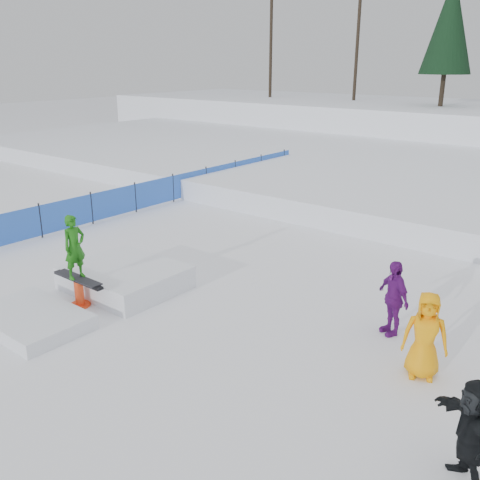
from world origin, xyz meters
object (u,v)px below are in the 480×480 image
Objects in this scene: spectator_purple at (393,298)px; spectator_yellow at (425,335)px; jib_rail_feature at (101,285)px; spectator_dark at (471,432)px; safety_fence at (173,188)px.

spectator_purple is 0.99× the size of spectator_yellow.
spectator_yellow is 7.16m from jib_rail_feature.
jib_rail_feature is (-8.36, 0.59, -0.44)m from spectator_dark.
spectator_dark is (2.43, -3.18, -0.03)m from spectator_purple.
spectator_yellow is (1.06, -1.12, 0.01)m from spectator_purple.
jib_rail_feature is at bearing 169.06° from spectator_yellow.
spectator_purple is at bearing 174.63° from spectator_dark.
spectator_purple is 1.55m from spectator_yellow.
spectator_dark reaches higher than safety_fence.
spectator_yellow reaches higher than spectator_dark.
jib_rail_feature reaches higher than safety_fence.
spectator_purple is 0.35× the size of jib_rail_feature.
spectator_dark is (13.43, -7.92, 0.20)m from safety_fence.
spectator_purple is 1.04× the size of spectator_dark.
spectator_yellow is at bearing 170.86° from spectator_dark.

